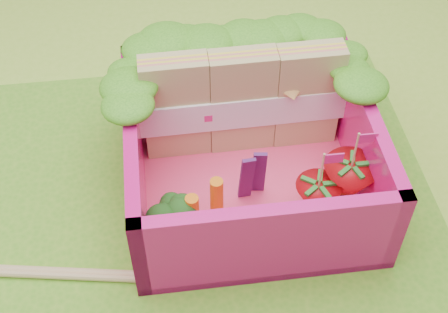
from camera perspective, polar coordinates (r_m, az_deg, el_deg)
ground at (r=3.42m, az=-1.82°, el=-6.35°), size 14.00×14.00×0.00m
placemat at (r=3.41m, az=-1.82°, el=-6.20°), size 2.60×2.60×0.03m
bento_floor at (r=3.55m, az=2.24°, el=-2.24°), size 1.30×1.30×0.05m
bento_box at (r=3.36m, az=2.36°, el=0.51°), size 1.30×1.30×0.55m
lettuce_ruffle at (r=3.49m, az=1.30°, el=9.94°), size 1.43×0.77×0.11m
sandwich_stack at (r=3.51m, az=1.74°, el=5.05°), size 1.18×0.19×0.65m
broccoli at (r=3.17m, az=-4.94°, el=-5.20°), size 0.33×0.33×0.24m
carrot_sticks at (r=3.22m, az=-1.75°, el=-4.66°), size 0.20×0.16×0.29m
purple_wedges at (r=3.30m, az=2.65°, el=-1.73°), size 0.14×0.06×0.38m
strawberry_left at (r=3.30m, az=8.46°, el=-3.91°), size 0.24×0.24×0.48m
strawberry_right at (r=3.37m, az=11.25°, el=-2.45°), size 0.29×0.29×0.53m
snap_peas at (r=3.45m, az=9.47°, el=-3.89°), size 0.60×0.51×0.05m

